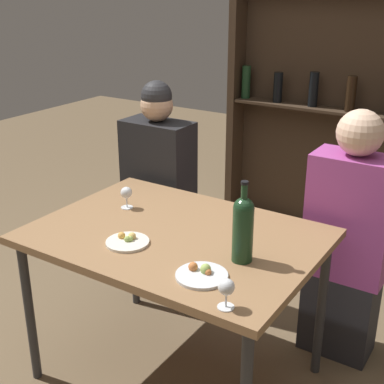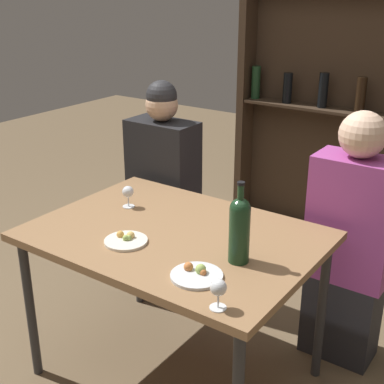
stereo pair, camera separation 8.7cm
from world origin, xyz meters
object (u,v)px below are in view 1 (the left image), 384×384
object	(u,v)px
food_plate_1	(128,241)
seated_person_right	(347,245)
food_plate_0	(202,274)
seated_person_left	(159,195)
wine_glass_1	(126,194)
wine_bottle	(243,226)
wine_glass_0	(226,288)

from	to	relation	value
food_plate_1	seated_person_right	xyz separation A→B (m)	(0.71, 0.81, -0.17)
food_plate_0	food_plate_1	size ratio (longest dim) A/B	1.08
food_plate_1	food_plate_0	bearing A→B (deg)	-8.70
seated_person_left	food_plate_1	bearing A→B (deg)	-61.92
wine_glass_1	food_plate_0	xyz separation A→B (m)	(0.66, -0.36, -0.06)
wine_bottle	food_plate_0	world-z (taller)	wine_bottle
food_plate_0	wine_bottle	bearing A→B (deg)	70.63
wine_glass_1	food_plate_0	size ratio (longest dim) A/B	0.55
wine_glass_1	food_plate_1	size ratio (longest dim) A/B	0.59
wine_bottle	wine_glass_1	bearing A→B (deg)	167.25
wine_glass_1	seated_person_left	world-z (taller)	seated_person_left
wine_glass_1	food_plate_1	bearing A→B (deg)	-50.28
wine_glass_0	food_plate_0	xyz separation A→B (m)	(-0.18, 0.13, -0.07)
wine_glass_1	wine_glass_0	bearing A→B (deg)	-30.36
food_plate_1	wine_glass_0	bearing A→B (deg)	-18.21
wine_bottle	food_plate_1	bearing A→B (deg)	-164.67
wine_glass_1	food_plate_0	bearing A→B (deg)	-28.63
wine_glass_0	food_plate_0	size ratio (longest dim) A/B	0.55
wine_bottle	seated_person_left	distance (m)	1.18
wine_glass_1	seated_person_right	world-z (taller)	seated_person_right
food_plate_0	seated_person_left	xyz separation A→B (m)	(-0.84, 0.88, -0.16)
seated_person_left	seated_person_right	world-z (taller)	seated_person_left
wine_bottle	seated_person_right	xyz separation A→B (m)	(0.23, 0.68, -0.31)
seated_person_right	wine_bottle	bearing A→B (deg)	-108.36
wine_glass_0	food_plate_1	distance (m)	0.62
wine_glass_0	wine_bottle	bearing A→B (deg)	108.86
wine_glass_0	food_plate_1	bearing A→B (deg)	161.79
wine_glass_1	wine_bottle	bearing A→B (deg)	-12.75
seated_person_left	seated_person_right	xyz separation A→B (m)	(1.14, 0.00, -0.01)
food_plate_0	seated_person_right	world-z (taller)	seated_person_right
seated_person_left	seated_person_right	size ratio (longest dim) A/B	1.02
wine_glass_1	food_plate_1	xyz separation A→B (m)	(0.25, -0.30, -0.07)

